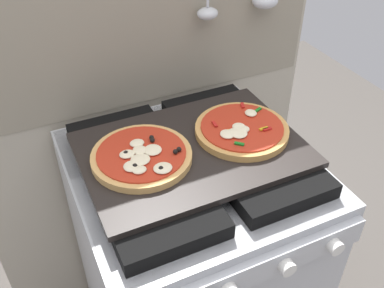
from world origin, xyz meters
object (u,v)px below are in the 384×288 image
Objects in this scene: pizza_right at (241,129)px; stove at (192,265)px; baking_tray at (192,150)px; pizza_left at (142,156)px.

stove is at bearing -179.35° from pizza_right.
baking_tray is 2.25× the size of pizza_right.
stove is 0.46m from baking_tray.
baking_tray is at bearing 90.00° from stove.
stove is 0.50m from pizza_right.
pizza_left is at bearing 177.48° from baking_tray.
baking_tray is 0.14m from pizza_right.
stove is 3.75× the size of pizza_right.
baking_tray is 0.13m from pizza_left.
pizza_left reaches higher than baking_tray.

